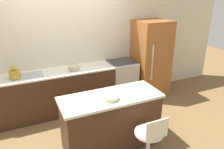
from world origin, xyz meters
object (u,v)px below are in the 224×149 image
oven_range (121,80)px  stool_chair (149,141)px  kettle (15,73)px  mixing_bowl (74,68)px  refrigerator (151,59)px

oven_range → stool_chair: size_ratio=1.07×
kettle → mixing_bowl: size_ratio=1.05×
stool_chair → kettle: (-1.60, 1.98, 0.59)m
stool_chair → refrigerator: bearing=56.6°
refrigerator → stool_chair: 2.42m
oven_range → stool_chair: 2.11m
oven_range → kettle: bearing=-178.8°
oven_range → stool_chair: bearing=-106.0°
kettle → refrigerator: bearing=-0.1°
refrigerator → mixing_bowl: refrigerator is taller
stool_chair → mixing_bowl: size_ratio=3.74×
kettle → mixing_bowl: (1.09, 0.00, -0.05)m
mixing_bowl → oven_range: bearing=2.3°
kettle → mixing_bowl: kettle is taller
stool_chair → oven_range: bearing=74.0°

